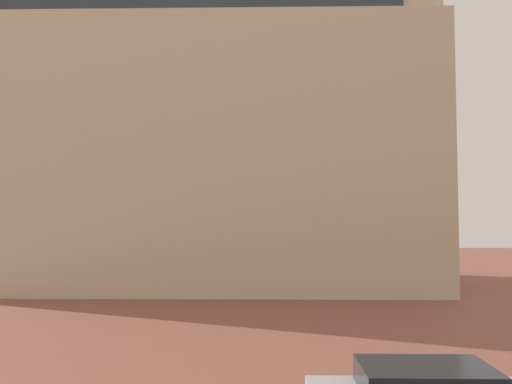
# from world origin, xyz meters

# --- Properties ---
(landmark_building) EXTENTS (27.92, 12.99, 34.77)m
(landmark_building) POSITION_xyz_m (-3.97, 31.62, 10.04)
(landmark_building) COLOR beige
(landmark_building) RESTS_ON ground_plane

